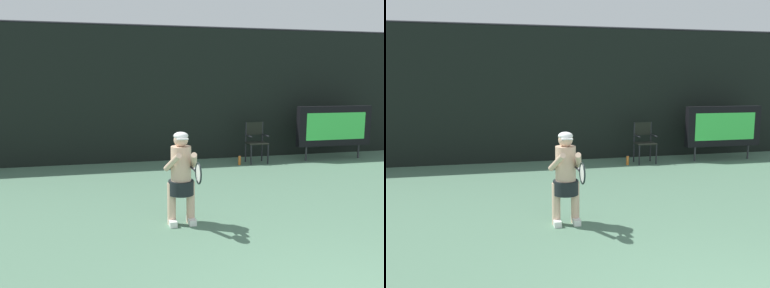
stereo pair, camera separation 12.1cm
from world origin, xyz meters
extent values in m
cube|color=black|center=(0.00, 8.50, 1.80)|extent=(18.00, 0.12, 3.60)
cylinder|color=#38383D|center=(0.00, 8.50, 3.63)|extent=(18.00, 0.05, 0.05)
cube|color=black|center=(4.07, 7.50, 0.95)|extent=(2.20, 0.20, 1.10)
cube|color=#3CD14E|center=(4.07, 7.39, 0.95)|extent=(1.80, 0.01, 0.75)
cylinder|color=#2D2D33|center=(3.24, 7.50, 0.20)|extent=(0.05, 0.05, 0.40)
cylinder|color=#2D2D33|center=(4.89, 7.50, 0.20)|extent=(0.05, 0.05, 0.40)
cylinder|color=black|center=(1.57, 7.36, 0.26)|extent=(0.04, 0.04, 0.52)
cylinder|color=black|center=(2.05, 7.36, 0.26)|extent=(0.04, 0.04, 0.52)
cylinder|color=black|center=(1.57, 7.77, 0.26)|extent=(0.04, 0.04, 0.52)
cylinder|color=black|center=(2.05, 7.77, 0.26)|extent=(0.04, 0.04, 0.52)
cube|color=black|center=(1.81, 7.57, 0.54)|extent=(0.52, 0.44, 0.03)
cylinder|color=black|center=(1.57, 7.77, 0.80)|extent=(0.04, 0.04, 0.56)
cylinder|color=black|center=(2.05, 7.77, 0.80)|extent=(0.04, 0.04, 0.56)
cube|color=black|center=(1.81, 7.77, 0.91)|extent=(0.48, 0.02, 0.34)
cylinder|color=black|center=(1.57, 7.57, 0.74)|extent=(0.04, 0.44, 0.04)
cylinder|color=black|center=(2.05, 7.57, 0.74)|extent=(0.04, 0.44, 0.04)
cylinder|color=orange|center=(1.26, 7.41, 0.12)|extent=(0.07, 0.07, 0.24)
cylinder|color=black|center=(1.26, 7.41, 0.25)|extent=(0.03, 0.03, 0.03)
cube|color=white|center=(-1.31, 3.39, 0.04)|extent=(0.11, 0.26, 0.09)
cube|color=white|center=(-1.01, 3.39, 0.04)|extent=(0.11, 0.26, 0.09)
cylinder|color=#DBB293|center=(-1.31, 3.44, 0.33)|extent=(0.13, 0.13, 0.65)
cylinder|color=#DBB293|center=(-1.01, 3.44, 0.33)|extent=(0.13, 0.13, 0.65)
cylinder|color=black|center=(-1.16, 3.44, 0.58)|extent=(0.39, 0.39, 0.22)
cylinder|color=#DBB293|center=(-1.16, 3.44, 0.93)|extent=(0.31, 0.31, 0.56)
sphere|color=#DBB293|center=(-1.16, 3.44, 1.31)|extent=(0.22, 0.22, 0.22)
ellipsoid|color=white|center=(-1.16, 3.44, 1.37)|extent=(0.22, 0.22, 0.12)
cube|color=white|center=(-1.16, 3.35, 1.34)|extent=(0.17, 0.12, 0.02)
cylinder|color=#DBB293|center=(-1.33, 3.28, 1.01)|extent=(0.20, 0.49, 0.34)
cylinder|color=#DBB293|center=(-1.00, 3.28, 1.01)|extent=(0.20, 0.49, 0.34)
cylinder|color=white|center=(-0.98, 3.16, 0.90)|extent=(0.13, 0.12, 0.12)
cylinder|color=black|center=(-1.02, 3.23, 0.91)|extent=(0.03, 0.28, 0.03)
torus|color=black|center=(-1.02, 2.92, 0.91)|extent=(0.02, 0.31, 0.31)
ellipsoid|color=silver|center=(-1.02, 2.92, 0.91)|extent=(0.01, 0.26, 0.26)
camera|label=1|loc=(-2.42, -2.45, 2.19)|focal=37.93mm
camera|label=2|loc=(-2.31, -2.48, 2.19)|focal=37.93mm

